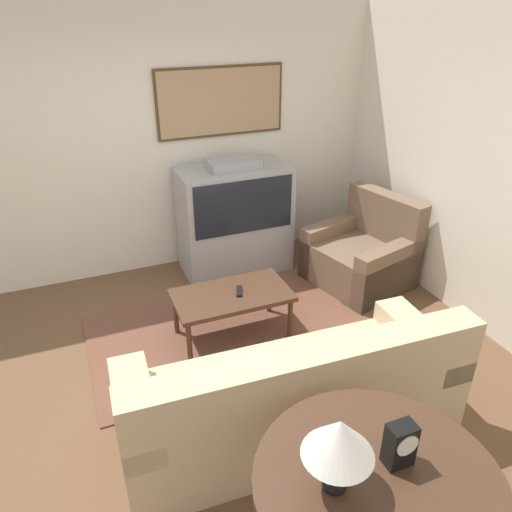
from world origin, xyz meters
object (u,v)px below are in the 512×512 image
coffee_table (232,298)px  mantel_clock (400,445)px  couch (293,398)px  console_table (378,490)px  tv (235,218)px  table_lamp (339,439)px  armchair (363,256)px

coffee_table → mantel_clock: size_ratio=4.38×
couch → coffee_table: 1.20m
coffee_table → console_table: size_ratio=0.87×
tv → mantel_clock: 3.43m
table_lamp → armchair: bearing=54.1°
coffee_table → table_lamp: 2.32m
mantel_clock → table_lamp: bearing=179.8°
armchair → console_table: bearing=-47.0°
couch → table_lamp: bearing=75.6°
tv → console_table: (-0.55, -3.44, 0.16)m
couch → armchair: armchair is taller
couch → mantel_clock: (0.03, -1.00, 0.60)m
tv → couch: 2.44m
couch → mantel_clock: 1.17m
armchair → coffee_table: (-1.58, -0.40, 0.10)m
coffee_table → couch: bearing=-89.6°
tv → coffee_table: bearing=-111.1°
tv → armchair: tv is taller
couch → coffee_table: size_ratio=2.31×
coffee_table → tv: bearing=68.9°
tv → mantel_clock: bearing=-97.2°
tv → console_table: tv is taller
console_table → mantel_clock: 0.23m
couch → table_lamp: 1.30m
console_table → couch: bearing=84.6°
armchair → couch: bearing=-59.3°
couch → console_table: couch is taller
armchair → table_lamp: table_lamp is taller
tv → couch: bearing=-100.8°
console_table → table_lamp: size_ratio=2.93×
coffee_table → console_table: 2.27m
couch → armchair: (1.58, 1.60, -0.02)m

